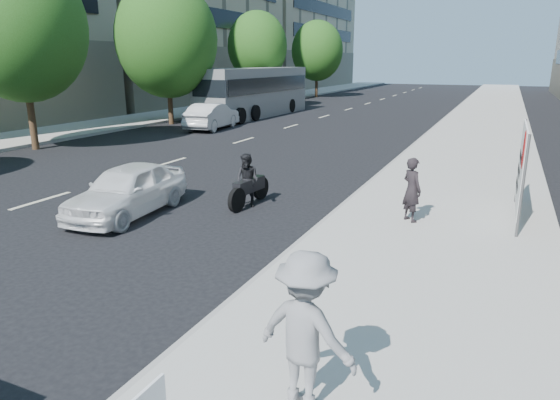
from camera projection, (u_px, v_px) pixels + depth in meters
The scene contains 14 objects.
ground at pixel (199, 264), 9.63m from camera, with size 160.00×160.00×0.00m, color black.
near_sidewalk at pixel (479, 135), 25.62m from camera, with size 5.00×120.00×0.15m, color #ACAAA1.
far_sidewalk at pixel (152, 117), 33.78m from camera, with size 4.50×120.00×0.15m, color #ACAAA1.
tree_far_b at pixel (20, 27), 20.67m from camera, with size 5.40×5.40×8.24m.
tree_far_c at pixel (167, 39), 29.49m from camera, with size 6.00×6.00×8.47m.
tree_far_d at pixel (257, 46), 40.07m from camera, with size 4.80×4.80×7.65m.
tree_far_e at pixel (317, 51), 52.41m from camera, with size 5.40×5.40×7.89m.
jogger at pixel (306, 331), 5.23m from camera, with size 1.15×0.66×1.78m, color gray.
pedestrian_woman at pixel (412, 190), 11.53m from camera, with size 0.55×0.36×1.51m, color black.
protest_banner at pixel (521, 166), 11.64m from camera, with size 0.08×3.06×2.20m.
white_sedan_near at pixel (127, 190), 12.55m from camera, with size 1.53×3.80×1.30m, color white.
white_sedan_mid at pixel (212, 116), 28.40m from camera, with size 1.55×4.46×1.47m, color silver.
motorcycle at pixel (248, 183), 13.30m from camera, with size 0.75×2.05×1.42m.
bus at pixel (255, 92), 34.88m from camera, with size 2.92×12.11×3.30m.
Camera 1 is at (5.10, -7.52, 3.78)m, focal length 32.00 mm.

